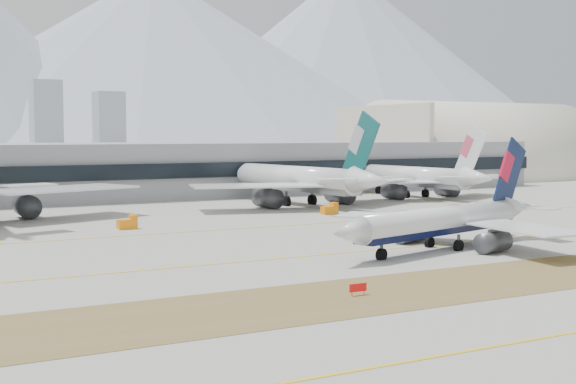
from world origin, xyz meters
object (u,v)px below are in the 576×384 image
widebody_cathay (302,181)px  hangar (473,178)px  widebody_china_air (418,178)px  taxiing_airliner (447,221)px

widebody_cathay → hangar: hangar is taller
widebody_cathay → widebody_china_air: size_ratio=1.13×
taxiing_airliner → widebody_china_air: (57.97, 79.57, 1.22)m
widebody_china_air → hangar: hangar is taller
taxiing_airliner → hangar: bearing=-148.8°
taxiing_airliner → hangar: 198.30m
widebody_china_air → widebody_cathay: bearing=94.7°
taxiing_airliner → widebody_cathay: size_ratio=0.79×
widebody_cathay → taxiing_airliner: bearing=161.5°
widebody_cathay → widebody_china_air: bearing=-88.0°
taxiing_airliner → widebody_china_air: widebody_china_air is taller
widebody_cathay → widebody_china_air: (40.23, 5.03, -0.73)m
widebody_china_air → hangar: 101.58m
widebody_china_air → hangar: (78.58, 64.16, -5.26)m
widebody_china_air → hangar: bearing=-53.2°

